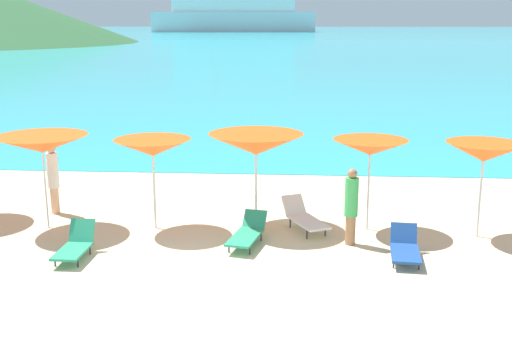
{
  "coord_description": "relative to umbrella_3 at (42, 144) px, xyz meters",
  "views": [
    {
      "loc": [
        2.1,
        -10.8,
        4.91
      ],
      "look_at": [
        1.03,
        4.61,
        1.2
      ],
      "focal_mm": 44.19,
      "sensor_mm": 36.0,
      "label": 1
    }
  ],
  "objects": [
    {
      "name": "umbrella_6",
      "position": [
        7.69,
        0.4,
        -0.06
      ],
      "size": [
        1.9,
        1.9,
        2.2
      ],
      "color": "silver",
      "rests_on": "ground_plane"
    },
    {
      "name": "umbrella_5",
      "position": [
        5.01,
        0.59,
        -0.05
      ],
      "size": [
        2.35,
        2.35,
        2.27
      ],
      "color": "silver",
      "rests_on": "ground_plane"
    },
    {
      "name": "beachgoer_0",
      "position": [
        7.21,
        -0.67,
        -1.13
      ],
      "size": [
        0.3,
        0.3,
        1.74
      ],
      "rotation": [
        0.0,
        0.0,
        2.83
      ],
      "color": "#A3704C",
      "rests_on": "ground_plane"
    },
    {
      "name": "ground_plane",
      "position": [
        3.93,
        6.66,
        -2.21
      ],
      "size": [
        50.0,
        100.0,
        0.3
      ],
      "primitive_type": "cube",
      "color": "beige"
    },
    {
      "name": "cruise_ship",
      "position": [
        -21.34,
        247.73,
        6.46
      ],
      "size": [
        66.4,
        17.14,
        22.22
      ],
      "rotation": [
        0.0,
        0.0,
        0.11
      ],
      "color": "silver",
      "rests_on": "ocean_water"
    },
    {
      "name": "lounge_chair_4",
      "position": [
        1.35,
        -1.9,
        -1.78
      ],
      "size": [
        0.58,
        1.31,
        0.69
      ],
      "rotation": [
        0.0,
        0.0,
        -0.02
      ],
      "color": "#268C66",
      "rests_on": "ground_plane"
    },
    {
      "name": "lounge_chair_2",
      "position": [
        8.28,
        -1.52,
        -1.8
      ],
      "size": [
        0.69,
        1.4,
        0.62
      ],
      "rotation": [
        0.0,
        0.0,
        -0.09
      ],
      "color": "#1E478C",
      "rests_on": "ground_plane"
    },
    {
      "name": "umbrella_4",
      "position": [
        2.6,
        0.15,
        -0.08
      ],
      "size": [
        1.88,
        1.88,
        2.19
      ],
      "color": "silver",
      "rests_on": "ground_plane"
    },
    {
      "name": "beachgoer_1",
      "position": [
        -0.26,
        1.15,
        -1.08
      ],
      "size": [
        0.29,
        0.29,
        1.82
      ],
      "rotation": [
        0.0,
        0.0,
        4.04
      ],
      "color": "#DBAA84",
      "rests_on": "ground_plane"
    },
    {
      "name": "ocean_water",
      "position": [
        3.93,
        225.7,
        -2.05
      ],
      "size": [
        650.0,
        440.0,
        0.02
      ],
      "primitive_type": "cube",
      "color": "#2DADBC",
      "rests_on": "ground_plane"
    },
    {
      "name": "lounge_chair_5",
      "position": [
        6.18,
        0.28,
        -1.75
      ],
      "size": [
        1.21,
        1.69,
        0.68
      ],
      "rotation": [
        0.0,
        0.0,
        0.46
      ],
      "color": "white",
      "rests_on": "ground_plane"
    },
    {
      "name": "umbrella_3",
      "position": [
        0.0,
        0.0,
        0.0
      ],
      "size": [
        2.33,
        2.33,
        2.27
      ],
      "color": "silver",
      "rests_on": "ground_plane"
    },
    {
      "name": "lounge_chair_0",
      "position": [
        4.91,
        -0.83,
        -1.79
      ],
      "size": [
        0.86,
        1.68,
        0.6
      ],
      "rotation": [
        0.0,
        0.0,
        -0.21
      ],
      "color": "#268C66",
      "rests_on": "ground_plane"
    },
    {
      "name": "umbrella_7",
      "position": [
        10.19,
        0.06,
        -0.07
      ],
      "size": [
        1.76,
        1.76,
        2.22
      ],
      "color": "silver",
      "rests_on": "ground_plane"
    }
  ]
}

